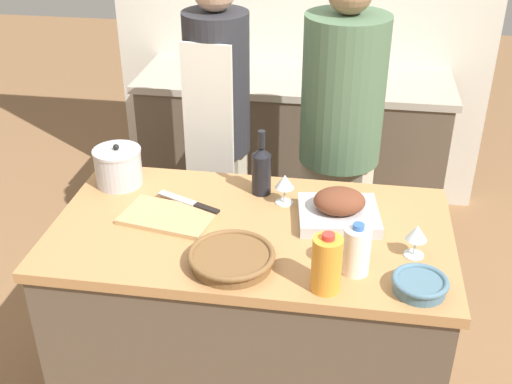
# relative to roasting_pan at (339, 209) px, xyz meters

# --- Properties ---
(kitchen_island) EXTENTS (1.45, 0.80, 0.89)m
(kitchen_island) POSITION_rel_roasting_pan_xyz_m (-0.31, -0.10, -0.49)
(kitchen_island) COLOR brown
(kitchen_island) RESTS_ON ground_plane
(back_counter) EXTENTS (1.78, 0.60, 0.92)m
(back_counter) POSITION_rel_roasting_pan_xyz_m (-0.31, 1.44, -0.48)
(back_counter) COLOR brown
(back_counter) RESTS_ON ground_plane
(back_wall) EXTENTS (2.28, 0.10, 2.55)m
(back_wall) POSITION_rel_roasting_pan_xyz_m (-0.31, 1.79, 0.33)
(back_wall) COLOR silver
(back_wall) RESTS_ON ground_plane
(roasting_pan) EXTENTS (0.32, 0.29, 0.13)m
(roasting_pan) POSITION_rel_roasting_pan_xyz_m (0.00, 0.00, 0.00)
(roasting_pan) COLOR #BCBCC1
(roasting_pan) RESTS_ON kitchen_island
(wicker_basket) EXTENTS (0.29, 0.29, 0.05)m
(wicker_basket) POSITION_rel_roasting_pan_xyz_m (-0.34, -0.34, -0.02)
(wicker_basket) COLOR brown
(wicker_basket) RESTS_ON kitchen_island
(cutting_board) EXTENTS (0.37, 0.26, 0.02)m
(cutting_board) POSITION_rel_roasting_pan_xyz_m (-0.62, -0.09, -0.04)
(cutting_board) COLOR tan
(cutting_board) RESTS_ON kitchen_island
(stock_pot) EXTENTS (0.19, 0.19, 0.18)m
(stock_pot) POSITION_rel_roasting_pan_xyz_m (-0.89, 0.15, 0.03)
(stock_pot) COLOR #B7B7BC
(stock_pot) RESTS_ON kitchen_island
(mixing_bowl) EXTENTS (0.18, 0.18, 0.05)m
(mixing_bowl) POSITION_rel_roasting_pan_xyz_m (0.27, -0.38, -0.02)
(mixing_bowl) COLOR slate
(mixing_bowl) RESTS_ON kitchen_island
(juice_jug) EXTENTS (0.09, 0.09, 0.21)m
(juice_jug) POSITION_rel_roasting_pan_xyz_m (-0.02, -0.41, 0.05)
(juice_jug) COLOR orange
(juice_jug) RESTS_ON kitchen_island
(milk_jug) EXTENTS (0.09, 0.09, 0.18)m
(milk_jug) POSITION_rel_roasting_pan_xyz_m (0.07, -0.31, 0.03)
(milk_jug) COLOR white
(milk_jug) RESTS_ON kitchen_island
(wine_bottle_green) EXTENTS (0.08, 0.08, 0.27)m
(wine_bottle_green) POSITION_rel_roasting_pan_xyz_m (-0.31, 0.16, 0.06)
(wine_bottle_green) COLOR black
(wine_bottle_green) RESTS_ON kitchen_island
(wine_glass_left) EXTENTS (0.07, 0.07, 0.12)m
(wine_glass_left) POSITION_rel_roasting_pan_xyz_m (0.26, -0.18, 0.04)
(wine_glass_left) COLOR silver
(wine_glass_left) RESTS_ON kitchen_island
(wine_glass_right) EXTENTS (0.07, 0.07, 0.12)m
(wine_glass_right) POSITION_rel_roasting_pan_xyz_m (-0.21, 0.09, 0.04)
(wine_glass_right) COLOR silver
(wine_glass_right) RESTS_ON kitchen_island
(knife_chef) EXTENTS (0.27, 0.14, 0.01)m
(knife_chef) POSITION_rel_roasting_pan_xyz_m (-0.56, 0.01, -0.03)
(knife_chef) COLOR #B7B7BC
(knife_chef) RESTS_ON cutting_board
(condiment_bottle_tall) EXTENTS (0.06, 0.06, 0.17)m
(condiment_bottle_tall) POSITION_rel_roasting_pan_xyz_m (-0.80, 1.50, 0.06)
(condiment_bottle_tall) COLOR #332D28
(condiment_bottle_tall) RESTS_ON back_counter
(condiment_bottle_short) EXTENTS (0.06, 0.06, 0.20)m
(condiment_bottle_short) POSITION_rel_roasting_pan_xyz_m (-0.09, 1.30, 0.07)
(condiment_bottle_short) COLOR #B28E2D
(condiment_bottle_short) RESTS_ON back_counter
(person_cook_aproned) EXTENTS (0.30, 0.31, 1.65)m
(person_cook_aproned) POSITION_rel_roasting_pan_xyz_m (-0.60, 0.72, -0.02)
(person_cook_aproned) COLOR beige
(person_cook_aproned) RESTS_ON ground_plane
(person_cook_guest) EXTENTS (0.37, 0.37, 1.67)m
(person_cook_guest) POSITION_rel_roasting_pan_xyz_m (-0.02, 0.69, -0.02)
(person_cook_guest) COLOR beige
(person_cook_guest) RESTS_ON ground_plane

